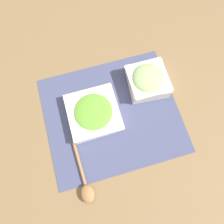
% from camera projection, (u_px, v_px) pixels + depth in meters
% --- Properties ---
extents(ground_plane, '(3.00, 3.00, 0.00)m').
position_uv_depth(ground_plane, '(112.00, 115.00, 0.88)').
color(ground_plane, olive).
extents(placemat, '(0.53, 0.46, 0.00)m').
position_uv_depth(placemat, '(112.00, 114.00, 0.87)').
color(placemat, '#474C70').
rests_on(placemat, ground_plane).
extents(cucumber_bowl, '(0.16, 0.16, 0.08)m').
position_uv_depth(cucumber_bowl, '(148.00, 80.00, 0.87)').
color(cucumber_bowl, silver).
rests_on(cucumber_bowl, placemat).
extents(lettuce_bowl, '(0.20, 0.20, 0.05)m').
position_uv_depth(lettuce_bowl, '(93.00, 113.00, 0.85)').
color(lettuce_bowl, white).
rests_on(lettuce_bowl, placemat).
extents(wooden_spoon, '(0.05, 0.23, 0.03)m').
position_uv_depth(wooden_spoon, '(86.00, 187.00, 0.78)').
color(wooden_spoon, '#9E7042').
rests_on(wooden_spoon, placemat).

